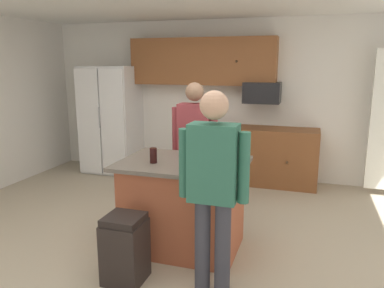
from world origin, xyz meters
TOP-DOWN VIEW (x-y plane):
  - floor at (0.00, 0.00)m, footprint 7.04×7.04m
  - back_wall at (0.00, 2.80)m, footprint 6.40×0.10m
  - cabinet_run_upper at (-0.40, 2.60)m, footprint 2.40×0.38m
  - cabinet_run_lower at (0.60, 2.48)m, footprint 1.80×0.63m
  - refrigerator at (-2.00, 2.38)m, footprint 0.91×0.76m
  - microwave_over_range at (0.60, 2.50)m, footprint 0.56×0.40m
  - kitchen_island at (0.15, 0.03)m, footprint 1.27×0.92m
  - person_guest_by_door at (0.02, 0.83)m, footprint 0.57×0.22m
  - person_guest_left at (0.64, -0.67)m, footprint 0.57×0.22m
  - glass_dark_ale at (0.27, -0.12)m, footprint 0.07×0.07m
  - tumbler_amber at (-0.11, -0.11)m, footprint 0.07×0.07m
  - glass_stout_tall at (0.15, 0.25)m, footprint 0.07×0.07m
  - trash_bin at (-0.14, -0.71)m, footprint 0.34×0.34m

SIDE VIEW (x-z plane):
  - floor at x=0.00m, z-range 0.00..0.00m
  - trash_bin at x=-0.14m, z-range 0.00..0.61m
  - cabinet_run_lower at x=0.60m, z-range 0.00..0.90m
  - kitchen_island at x=0.15m, z-range 0.01..0.94m
  - refrigerator at x=-2.00m, z-range 0.00..1.85m
  - person_guest_by_door at x=0.02m, z-range 0.13..1.81m
  - person_guest_left at x=0.64m, z-range 0.13..1.83m
  - glass_dark_ale at x=0.27m, z-range 0.93..1.06m
  - tumbler_amber at x=-0.11m, z-range 0.93..1.08m
  - glass_stout_tall at x=0.15m, z-range 0.93..1.09m
  - back_wall at x=0.00m, z-range 0.00..2.60m
  - microwave_over_range at x=0.60m, z-range 1.29..1.61m
  - cabinet_run_upper at x=-0.40m, z-range 1.55..2.30m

